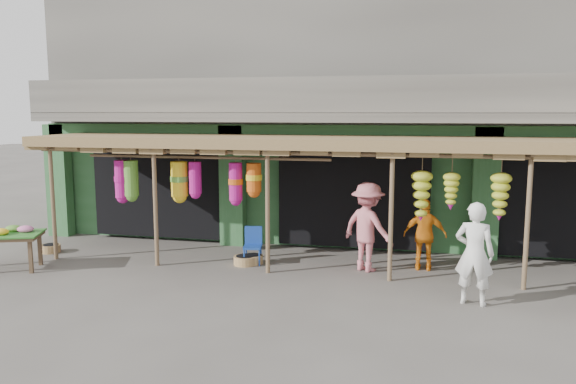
% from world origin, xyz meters
% --- Properties ---
extents(ground, '(80.00, 80.00, 0.00)m').
position_xyz_m(ground, '(0.00, 0.00, 0.00)').
color(ground, '#514C47').
rests_on(ground, ground).
extents(building, '(16.40, 6.80, 7.00)m').
position_xyz_m(building, '(-0.00, 4.87, 3.37)').
color(building, gray).
rests_on(building, ground).
extents(awning, '(14.00, 2.70, 2.79)m').
position_xyz_m(awning, '(-0.13, 0.79, 2.57)').
color(awning, brown).
rests_on(awning, ground).
extents(flower_table, '(1.76, 1.38, 0.92)m').
position_xyz_m(flower_table, '(-6.99, -1.22, 0.74)').
color(flower_table, brown).
rests_on(flower_table, ground).
extents(blue_chair, '(0.45, 0.46, 0.81)m').
position_xyz_m(blue_chair, '(-2.01, 0.45, 0.45)').
color(blue_chair, '#163B94').
rests_on(blue_chair, ground).
extents(basket_left, '(0.51, 0.51, 0.19)m').
position_xyz_m(basket_left, '(-7.00, 0.30, 0.09)').
color(basket_left, olive).
rests_on(basket_left, ground).
extents(basket_mid, '(0.54, 0.54, 0.19)m').
position_xyz_m(basket_mid, '(-2.15, 0.29, 0.10)').
color(basket_mid, '#997444').
rests_on(basket_mid, ground).
extents(basket_right, '(0.55, 0.55, 0.20)m').
position_xyz_m(basket_right, '(-2.00, 0.41, 0.10)').
color(basket_right, '#A4894C').
rests_on(basket_right, ground).
extents(person_front, '(0.74, 0.57, 1.81)m').
position_xyz_m(person_front, '(2.47, -1.27, 0.90)').
color(person_front, silver).
rests_on(person_front, ground).
extents(person_vendor, '(0.90, 0.39, 1.52)m').
position_xyz_m(person_vendor, '(1.68, 0.74, 0.76)').
color(person_vendor, orange).
rests_on(person_vendor, ground).
extents(person_shopper, '(1.39, 1.25, 1.87)m').
position_xyz_m(person_shopper, '(0.50, 0.44, 0.94)').
color(person_shopper, '#CD6C76').
rests_on(person_shopper, ground).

